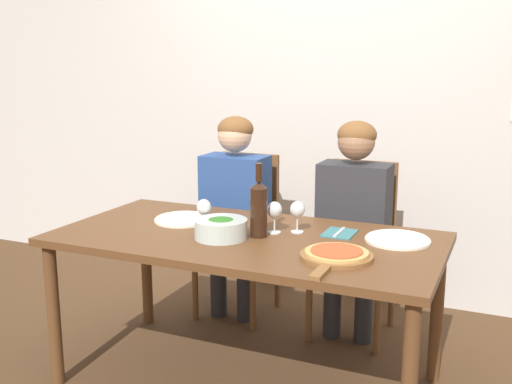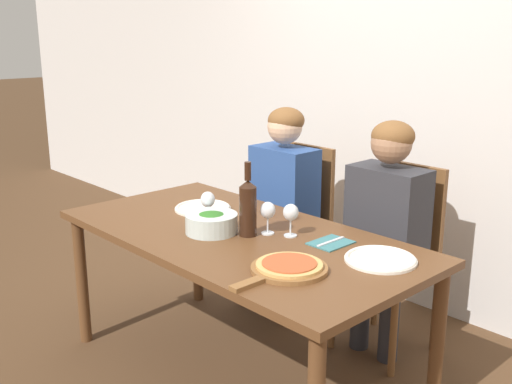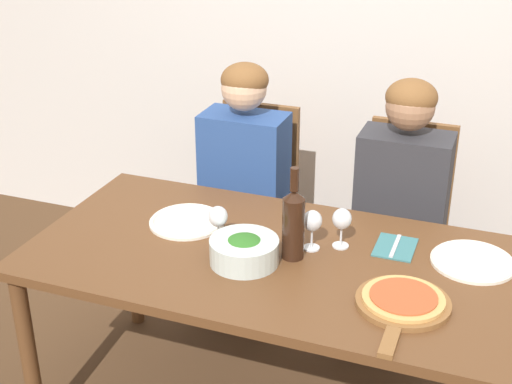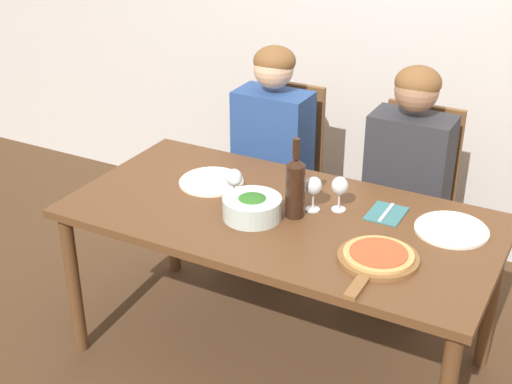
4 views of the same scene
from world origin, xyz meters
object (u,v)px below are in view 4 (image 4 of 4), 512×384
dinner_plate_left (211,181)px  dinner_plate_right (452,229)px  wine_bottle (295,186)px  chair_left (281,171)px  wine_glass_left (234,179)px  chair_right (411,200)px  person_woman (271,140)px  wine_glass_centre (314,187)px  broccoli_bowl (252,207)px  pizza_on_board (378,258)px  person_man (408,168)px  fork_on_napkin (386,213)px  wine_glass_right (340,187)px

dinner_plate_left → dinner_plate_right: (1.06, 0.08, 0.00)m
wine_bottle → dinner_plate_left: bearing=167.7°
chair_left → wine_glass_left: bearing=-77.6°
chair_right → person_woman: (-0.72, -0.12, 0.22)m
dinner_plate_right → wine_glass_centre: size_ratio=1.92×
chair_left → chair_right: same height
broccoli_bowl → dinner_plate_left: (-0.31, 0.19, -0.04)m
dinner_plate_left → pizza_on_board: (0.88, -0.27, 0.01)m
broccoli_bowl → wine_bottle: bearing=32.7°
person_man → fork_on_napkin: 0.50m
person_man → pizza_on_board: (0.15, -0.86, 0.02)m
pizza_on_board → chair_left: bearing=131.9°
person_man → wine_bottle: person_man is taller
wine_glass_left → fork_on_napkin: size_ratio=0.84×
chair_left → wine_glass_centre: size_ratio=6.44×
chair_left → wine_bottle: bearing=-60.3°
chair_left → wine_glass_left: 0.89m
wine_glass_right → fork_on_napkin: (0.19, 0.06, -0.10)m
broccoli_bowl → wine_glass_centre: bearing=42.3°
dinner_plate_right → fork_on_napkin: (-0.27, 0.01, -0.01)m
wine_bottle → pizza_on_board: wine_bottle is taller
person_woman → dinner_plate_right: person_woman is taller
fork_on_napkin → person_woman: bearing=147.8°
person_man → dinner_plate_left: 0.93m
wine_glass_right → wine_glass_centre: (-0.09, -0.05, 0.00)m
person_man → dinner_plate_right: (0.34, -0.51, 0.01)m
pizza_on_board → wine_glass_left: 0.72m
dinner_plate_left → wine_glass_centre: size_ratio=1.92×
dinner_plate_left → wine_glass_centre: bearing=-2.3°
broccoli_bowl → wine_glass_left: bearing=146.0°
dinner_plate_left → wine_glass_right: bearing=3.0°
person_man → wine_glass_left: person_man is taller
broccoli_bowl → fork_on_napkin: size_ratio=1.34×
person_man → fork_on_napkin: (0.06, -0.49, 0.01)m
person_woman → dinner_plate_left: (-0.00, -0.58, 0.01)m
pizza_on_board → person_man: bearing=100.2°
person_woman → wine_glass_centre: size_ratio=8.06×
broccoli_bowl → fork_on_napkin: bearing=31.0°
person_woman → wine_glass_right: 0.82m
chair_right → wine_glass_centre: (-0.22, -0.72, 0.33)m
broccoli_bowl → wine_glass_centre: 0.27m
dinner_plate_right → wine_glass_right: wine_glass_right is taller
chair_left → wine_glass_right: (0.60, -0.67, 0.33)m
person_woman → person_man: size_ratio=1.00×
dinner_plate_left → wine_glass_left: wine_glass_left is taller
broccoli_bowl → dinner_plate_right: bearing=19.9°
dinner_plate_left → wine_glass_left: 0.23m
chair_right → person_woman: person_woman is taller
person_woman → dinner_plate_left: bearing=-90.2°
person_woman → wine_bottle: (0.46, -0.68, 0.14)m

